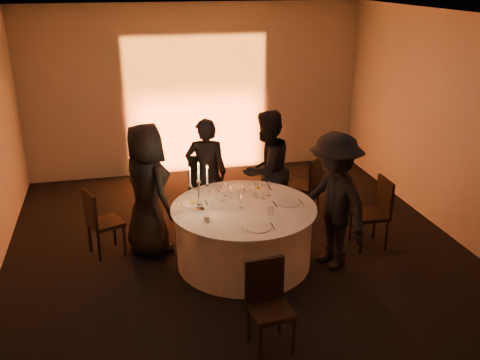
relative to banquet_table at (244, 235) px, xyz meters
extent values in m
plane|color=black|center=(0.00, 0.00, -0.38)|extent=(7.00, 7.00, 0.00)
plane|color=silver|center=(0.00, 0.00, 2.62)|extent=(7.00, 7.00, 0.00)
plane|color=#BCB8AE|center=(0.00, 3.50, 1.12)|extent=(7.00, 0.00, 7.00)
plane|color=#BCB8AE|center=(0.00, -3.50, 1.12)|extent=(7.00, 0.00, 7.00)
plane|color=#BCB8AE|center=(3.00, 0.00, 1.12)|extent=(0.00, 7.00, 7.00)
cube|color=black|center=(0.00, 3.20, -0.33)|extent=(0.25, 0.12, 0.10)
cylinder|color=black|center=(0.00, 0.00, -0.37)|extent=(0.60, 0.60, 0.03)
cylinder|color=black|center=(0.00, 0.00, -0.01)|extent=(0.20, 0.20, 0.75)
cylinder|color=white|center=(0.00, 0.00, -0.01)|extent=(1.68, 1.68, 0.75)
cylinder|color=white|center=(0.00, 0.00, 0.38)|extent=(1.80, 1.80, 0.02)
cube|color=black|center=(-1.68, 0.65, 0.05)|extent=(0.51, 0.51, 0.05)
cube|color=black|center=(-1.85, 0.58, 0.30)|extent=(0.18, 0.39, 0.45)
cylinder|color=black|center=(-1.46, 0.55, -0.17)|extent=(0.04, 0.04, 0.43)
cylinder|color=black|center=(-1.58, 0.87, -0.17)|extent=(0.04, 0.04, 0.43)
cylinder|color=black|center=(-1.78, 0.43, -0.17)|extent=(0.04, 0.04, 0.43)
cylinder|color=black|center=(-1.90, 0.75, -0.17)|extent=(0.04, 0.04, 0.43)
cube|color=black|center=(-0.24, 1.54, 0.10)|extent=(0.50, 0.50, 0.05)
cube|color=black|center=(-0.27, 1.35, 0.37)|extent=(0.44, 0.11, 0.50)
cylinder|color=black|center=(-0.02, 1.70, -0.15)|extent=(0.04, 0.04, 0.47)
cylinder|color=black|center=(-0.39, 1.76, -0.15)|extent=(0.04, 0.04, 0.47)
cylinder|color=black|center=(-0.08, 1.33, -0.15)|extent=(0.04, 0.04, 0.47)
cylinder|color=black|center=(-0.45, 1.38, -0.15)|extent=(0.04, 0.04, 0.47)
cube|color=black|center=(1.25, 1.25, 0.05)|extent=(0.56, 0.56, 0.05)
cube|color=black|center=(1.38, 1.12, 0.29)|extent=(0.31, 0.31, 0.45)
cylinder|color=black|center=(1.25, 1.49, -0.17)|extent=(0.04, 0.04, 0.42)
cylinder|color=black|center=(1.01, 1.25, -0.17)|extent=(0.04, 0.04, 0.42)
cylinder|color=black|center=(1.49, 1.25, -0.17)|extent=(0.04, 0.04, 0.42)
cylinder|color=black|center=(1.25, 1.01, -0.17)|extent=(0.04, 0.04, 0.42)
cube|color=black|center=(1.73, 0.04, 0.07)|extent=(0.42, 0.42, 0.05)
cube|color=black|center=(1.92, 0.03, 0.33)|extent=(0.05, 0.42, 0.48)
cylinder|color=black|center=(1.56, 0.22, -0.16)|extent=(0.04, 0.04, 0.45)
cylinder|color=black|center=(1.55, -0.14, -0.16)|extent=(0.04, 0.04, 0.45)
cylinder|color=black|center=(1.92, 0.21, -0.16)|extent=(0.04, 0.04, 0.45)
cylinder|color=black|center=(1.91, -0.15, -0.16)|extent=(0.04, 0.04, 0.45)
cube|color=black|center=(-0.15, -1.68, 0.05)|extent=(0.43, 0.43, 0.05)
cube|color=black|center=(-0.16, -1.50, 0.29)|extent=(0.40, 0.07, 0.45)
cylinder|color=black|center=(-0.30, -1.86, -0.17)|extent=(0.04, 0.04, 0.42)
cylinder|color=black|center=(0.04, -1.83, -0.17)|extent=(0.04, 0.04, 0.42)
cylinder|color=black|center=(-0.33, -1.53, -0.17)|extent=(0.04, 0.04, 0.42)
cylinder|color=black|center=(0.01, -1.50, -0.17)|extent=(0.04, 0.04, 0.42)
imported|color=black|center=(-1.13, 0.59, 0.49)|extent=(0.89, 1.01, 1.74)
imported|color=black|center=(-0.26, 1.16, 0.42)|extent=(0.66, 0.50, 1.61)
imported|color=black|center=(0.57, 0.98, 0.47)|extent=(1.04, 0.98, 1.71)
imported|color=black|center=(1.05, -0.31, 0.48)|extent=(0.94, 1.26, 1.73)
cylinder|color=white|center=(-0.60, 0.22, 0.39)|extent=(0.27, 0.27, 0.01)
cube|color=#B8B8BD|center=(-0.77, 0.22, 0.39)|extent=(0.01, 0.17, 0.01)
cube|color=#B8B8BD|center=(-0.43, 0.22, 0.39)|extent=(0.02, 0.17, 0.01)
sphere|color=yellow|center=(-0.60, 0.22, 0.43)|extent=(0.07, 0.07, 0.07)
cylinder|color=white|center=(-0.03, 0.62, 0.39)|extent=(0.29, 0.29, 0.01)
cube|color=#B8B8BD|center=(-0.20, 0.62, 0.39)|extent=(0.02, 0.17, 0.01)
cube|color=#B8B8BD|center=(0.14, 0.62, 0.39)|extent=(0.02, 0.17, 0.01)
cylinder|color=white|center=(0.31, 0.50, 0.39)|extent=(0.26, 0.26, 0.01)
cube|color=#B8B8BD|center=(0.14, 0.50, 0.39)|extent=(0.02, 0.17, 0.01)
cube|color=#B8B8BD|center=(0.48, 0.50, 0.39)|extent=(0.02, 0.17, 0.01)
sphere|color=yellow|center=(0.31, 0.50, 0.43)|extent=(0.07, 0.07, 0.07)
cylinder|color=white|center=(0.56, -0.02, 0.39)|extent=(0.29, 0.29, 0.01)
cube|color=#B8B8BD|center=(0.39, -0.02, 0.39)|extent=(0.02, 0.17, 0.01)
cube|color=#B8B8BD|center=(0.73, -0.02, 0.39)|extent=(0.01, 0.17, 0.01)
cylinder|color=white|center=(0.02, -0.60, 0.39)|extent=(0.29, 0.29, 0.01)
cube|color=#B8B8BD|center=(-0.15, -0.60, 0.39)|extent=(0.02, 0.17, 0.01)
cube|color=#B8B8BD|center=(0.19, -0.60, 0.39)|extent=(0.02, 0.17, 0.01)
cylinder|color=white|center=(-0.51, -0.28, 0.39)|extent=(0.11, 0.11, 0.01)
cylinder|color=white|center=(-0.51, -0.28, 0.42)|extent=(0.07, 0.07, 0.06)
cylinder|color=silver|center=(-0.54, 0.03, 0.40)|extent=(0.12, 0.12, 0.02)
sphere|color=silver|center=(-0.54, 0.03, 0.45)|extent=(0.07, 0.07, 0.07)
cylinder|color=silver|center=(-0.54, 0.03, 0.58)|extent=(0.02, 0.02, 0.33)
cylinder|color=silver|center=(-0.54, 0.03, 0.75)|extent=(0.05, 0.05, 0.03)
cylinder|color=white|center=(-0.54, 0.03, 0.87)|extent=(0.02, 0.02, 0.21)
cone|color=orange|center=(-0.54, 0.03, 0.99)|extent=(0.02, 0.02, 0.03)
cylinder|color=silver|center=(-0.60, 0.03, 0.67)|extent=(0.12, 0.02, 0.08)
cylinder|color=silver|center=(-0.65, 0.03, 0.71)|extent=(0.05, 0.05, 0.03)
cylinder|color=white|center=(-0.65, 0.03, 0.82)|extent=(0.02, 0.02, 0.21)
cone|color=orange|center=(-0.65, 0.03, 0.94)|extent=(0.02, 0.02, 0.03)
cylinder|color=silver|center=(-0.49, 0.03, 0.67)|extent=(0.12, 0.02, 0.08)
cylinder|color=silver|center=(-0.44, 0.03, 0.71)|extent=(0.05, 0.05, 0.03)
cylinder|color=white|center=(-0.44, 0.03, 0.82)|extent=(0.02, 0.02, 0.21)
cone|color=orange|center=(-0.44, 0.03, 0.94)|extent=(0.02, 0.02, 0.03)
cylinder|color=silver|center=(-0.10, 0.30, 0.39)|extent=(0.06, 0.06, 0.01)
cylinder|color=silver|center=(-0.10, 0.30, 0.44)|extent=(0.01, 0.01, 0.10)
cone|color=silver|center=(-0.10, 0.30, 0.53)|extent=(0.07, 0.07, 0.09)
cylinder|color=silver|center=(0.30, 0.19, 0.39)|extent=(0.06, 0.06, 0.01)
cylinder|color=silver|center=(0.30, 0.19, 0.44)|extent=(0.01, 0.01, 0.10)
cone|color=silver|center=(0.30, 0.19, 0.53)|extent=(0.07, 0.07, 0.09)
cylinder|color=silver|center=(0.39, 0.26, 0.39)|extent=(0.06, 0.06, 0.01)
cylinder|color=silver|center=(0.39, 0.26, 0.44)|extent=(0.01, 0.01, 0.10)
cone|color=silver|center=(0.39, 0.26, 0.53)|extent=(0.07, 0.07, 0.09)
cylinder|color=silver|center=(-0.04, -0.02, 0.39)|extent=(0.06, 0.06, 0.01)
cylinder|color=silver|center=(-0.04, -0.02, 0.44)|extent=(0.01, 0.01, 0.10)
cone|color=silver|center=(-0.04, -0.02, 0.53)|extent=(0.07, 0.07, 0.09)
cylinder|color=silver|center=(-0.37, 0.15, 0.39)|extent=(0.06, 0.06, 0.01)
cylinder|color=silver|center=(-0.37, 0.15, 0.44)|extent=(0.01, 0.01, 0.10)
cone|color=silver|center=(-0.37, 0.15, 0.53)|extent=(0.07, 0.07, 0.09)
cylinder|color=silver|center=(-0.15, 0.38, 0.39)|extent=(0.06, 0.06, 0.01)
cylinder|color=silver|center=(-0.15, 0.38, 0.44)|extent=(0.01, 0.01, 0.10)
cone|color=silver|center=(-0.15, 0.38, 0.53)|extent=(0.07, 0.07, 0.09)
cylinder|color=silver|center=(-0.21, 0.26, 0.39)|extent=(0.06, 0.06, 0.01)
cylinder|color=silver|center=(-0.21, 0.26, 0.44)|extent=(0.01, 0.01, 0.10)
cone|color=silver|center=(-0.21, 0.26, 0.53)|extent=(0.07, 0.07, 0.09)
cylinder|color=silver|center=(0.23, 0.26, 0.39)|extent=(0.06, 0.06, 0.01)
cylinder|color=silver|center=(0.23, 0.26, 0.44)|extent=(0.01, 0.01, 0.10)
cone|color=silver|center=(0.23, 0.26, 0.53)|extent=(0.07, 0.07, 0.09)
cylinder|color=silver|center=(0.21, 0.36, 0.43)|extent=(0.07, 0.07, 0.09)
cylinder|color=silver|center=(0.26, -0.29, 0.43)|extent=(0.07, 0.07, 0.09)
camera|label=1|loc=(-1.45, -5.81, 3.09)|focal=40.00mm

